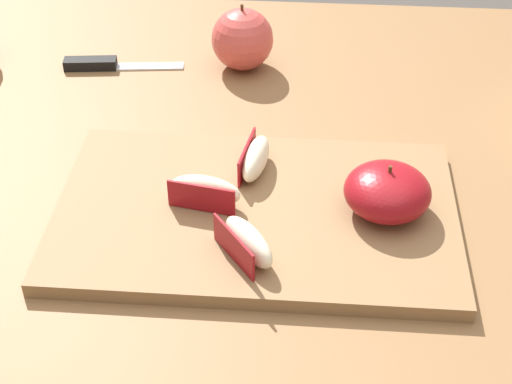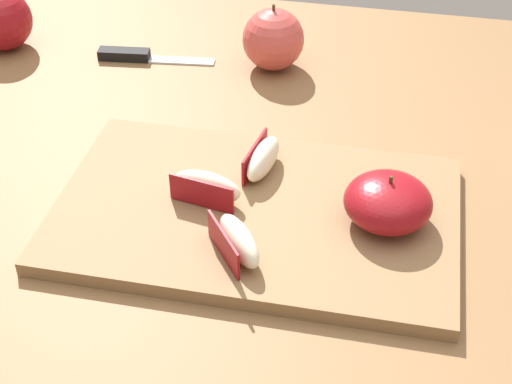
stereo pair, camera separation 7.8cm
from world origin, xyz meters
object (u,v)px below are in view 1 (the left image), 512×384
Objects in this scene: cutting_board at (256,213)px; apple_wedge_near_knife at (205,191)px; whole_apple_pink_lady at (242,39)px; apple_wedge_left at (248,242)px; apple_wedge_middle at (255,158)px; apple_half_skin_up at (387,191)px; paring_knife at (101,64)px.

cutting_board is 5.27× the size of apple_wedge_near_knife.
whole_apple_pink_lady is (-0.04, 0.32, 0.03)m from cutting_board.
cutting_board is at bearing 88.15° from apple_wedge_left.
apple_wedge_near_knife is at bearing -127.24° from apple_wedge_middle.
apple_half_skin_up is 0.18m from apple_wedge_near_knife.
apple_half_skin_up is 0.15m from apple_wedge_left.
apple_wedge_left is (-0.13, -0.08, -0.01)m from apple_half_skin_up.
apple_half_skin_up reaches higher than cutting_board.
apple_wedge_left is 0.44m from paring_knife.
apple_wedge_left is at bearing -56.17° from apple_wedge_near_knife.
cutting_board is at bearing -2.71° from apple_wedge_near_knife.
apple_wedge_left is 0.39m from whole_apple_pink_lady.
apple_wedge_left is at bearing -91.85° from cutting_board.
apple_wedge_near_knife reaches higher than paring_knife.
whole_apple_pink_lady is at bearing 88.31° from apple_wedge_near_knife.
apple_half_skin_up is 1.13× the size of apple_wedge_near_knife.
apple_half_skin_up reaches higher than apple_wedge_near_knife.
apple_wedge_near_knife is 0.48× the size of paring_knife.
whole_apple_pink_lady is (-0.04, 0.26, 0.01)m from apple_wedge_middle.
apple_wedge_middle is at bearing -81.89° from whole_apple_pink_lady.
apple_half_skin_up reaches higher than apple_wedge_left.
apple_half_skin_up is 0.15m from apple_wedge_middle.
apple_wedge_left reaches higher than cutting_board.
apple_wedge_middle is at bearing 95.67° from cutting_board.
apple_wedge_near_knife is (-0.18, -0.00, -0.01)m from apple_half_skin_up.
apple_wedge_left is at bearing -84.10° from whole_apple_pink_lady.
apple_wedge_left reaches higher than paring_knife.
paring_knife is at bearing 127.82° from cutting_board.
cutting_board is 4.67× the size of apple_half_skin_up.
apple_wedge_left is at bearing -88.34° from apple_wedge_middle.
apple_wedge_middle is at bearing -46.32° from paring_knife.
cutting_board is at bearing -82.37° from whole_apple_pink_lady.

